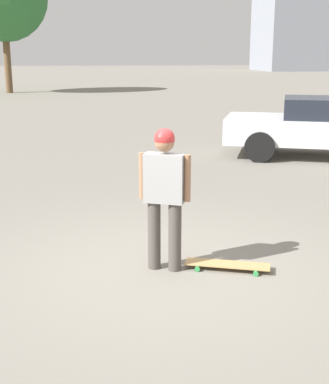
# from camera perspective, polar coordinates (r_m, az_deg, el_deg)

# --- Properties ---
(ground_plane) EXTENTS (220.00, 220.00, 0.00)m
(ground_plane) POSITION_cam_1_polar(r_m,az_deg,el_deg) (6.38, -0.00, -8.18)
(ground_plane) COLOR gray
(person) EXTENTS (0.36, 0.56, 1.67)m
(person) POSITION_cam_1_polar(r_m,az_deg,el_deg) (6.07, -0.00, 0.30)
(person) COLOR #4C4742
(person) RESTS_ON ground_plane
(skateboard) EXTENTS (0.56, 1.01, 0.07)m
(skateboard) POSITION_cam_1_polar(r_m,az_deg,el_deg) (6.38, 6.73, -7.69)
(skateboard) COLOR tan
(skateboard) RESTS_ON ground_plane
(car_parked_near) EXTENTS (3.35, 4.95, 1.44)m
(car_parked_near) POSITION_cam_1_polar(r_m,az_deg,el_deg) (13.54, 16.58, 6.75)
(car_parked_near) COLOR silver
(car_parked_near) RESTS_ON ground_plane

